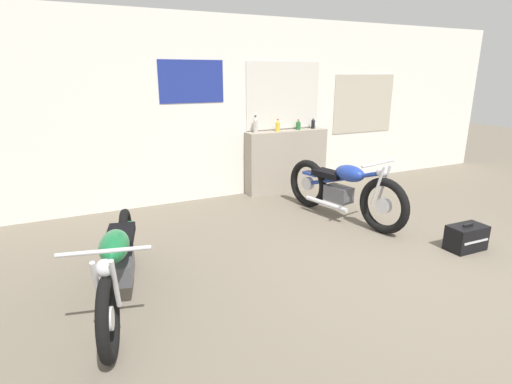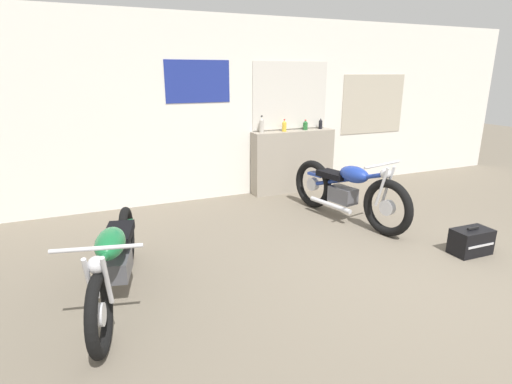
% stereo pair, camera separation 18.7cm
% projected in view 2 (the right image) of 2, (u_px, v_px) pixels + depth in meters
% --- Properties ---
extents(ground_plane, '(24.00, 24.00, 0.00)m').
position_uv_depth(ground_plane, '(422.00, 279.00, 3.95)').
color(ground_plane, '#706656').
extents(wall_back, '(10.00, 0.07, 2.80)m').
position_uv_depth(wall_back, '(275.00, 108.00, 6.57)').
color(wall_back, silver).
rests_on(wall_back, ground_plane).
extents(sill_counter, '(1.44, 0.28, 1.03)m').
position_uv_depth(sill_counter, '(293.00, 161.00, 6.76)').
color(sill_counter, gray).
rests_on(sill_counter, ground_plane).
extents(bottle_leftmost, '(0.07, 0.07, 0.27)m').
position_uv_depth(bottle_leftmost, '(262.00, 125.00, 6.39)').
color(bottle_leftmost, '#B7B2A8').
rests_on(bottle_leftmost, sill_counter).
extents(bottle_left_center, '(0.07, 0.07, 0.20)m').
position_uv_depth(bottle_left_center, '(284.00, 126.00, 6.52)').
color(bottle_left_center, gold).
rests_on(bottle_left_center, sill_counter).
extents(bottle_center, '(0.08, 0.08, 0.17)m').
position_uv_depth(bottle_center, '(305.00, 125.00, 6.71)').
color(bottle_center, '#23662D').
rests_on(bottle_center, sill_counter).
extents(bottle_right_center, '(0.06, 0.06, 0.20)m').
position_uv_depth(bottle_right_center, '(321.00, 124.00, 6.82)').
color(bottle_right_center, black).
rests_on(bottle_right_center, sill_counter).
extents(motorcycle_blue, '(0.71, 2.03, 0.89)m').
position_uv_depth(motorcycle_blue, '(347.00, 190.00, 5.42)').
color(motorcycle_blue, black).
rests_on(motorcycle_blue, ground_plane).
extents(motorcycle_green, '(0.72, 2.04, 0.77)m').
position_uv_depth(motorcycle_green, '(115.00, 259.00, 3.49)').
color(motorcycle_green, black).
rests_on(motorcycle_green, ground_plane).
extents(hard_case_black, '(0.45, 0.27, 0.31)m').
position_uv_depth(hard_case_black, '(471.00, 241.00, 4.46)').
color(hard_case_black, black).
rests_on(hard_case_black, ground_plane).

